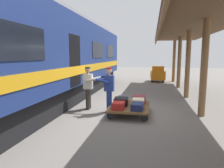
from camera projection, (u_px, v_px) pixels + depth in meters
The scene contains 13 objects.
ground_plane at pixel (132, 112), 7.69m from camera, with size 60.00×60.00×0.00m, color slate.
platform_canopy at pixel (205, 22), 6.76m from camera, with size 3.20×20.47×3.56m.
train_car at pixel (41, 58), 8.13m from camera, with size 3.02×19.25×4.00m.
luggage_cart at pixel (129, 107), 7.37m from camera, with size 1.43×1.88×0.32m.
suitcase_black_hardshell at pixel (121, 102), 7.41m from camera, with size 0.50×0.57×0.27m, color black.
suitcase_burgundy_valise at pixel (139, 99), 7.78m from camera, with size 0.48×0.47×0.28m, color maroon.
suitcase_cream_canvas at pixel (138, 102), 7.29m from camera, with size 0.43×0.54×0.26m, color beige.
suitcase_slate_roller at pixel (123, 99), 7.91m from camera, with size 0.38×0.61×0.21m, color #4C515B.
suitcase_red_plastic at pixel (119, 105), 6.91m from camera, with size 0.41×0.56×0.24m, color #AD231E.
suitcase_navy_fabric at pixel (137, 106), 6.79m from camera, with size 0.38×0.56×0.22m, color navy.
porter_in_overalls at pixel (109, 88), 7.54m from camera, with size 0.67×0.43×1.70m.
porter_by_door at pixel (89, 86), 7.99m from camera, with size 0.68×0.45×1.70m.
baggage_tug at pixel (158, 74), 16.56m from camera, with size 1.21×1.77×1.30m.
Camera 1 is at (-0.69, 7.47, 2.15)m, focal length 32.02 mm.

